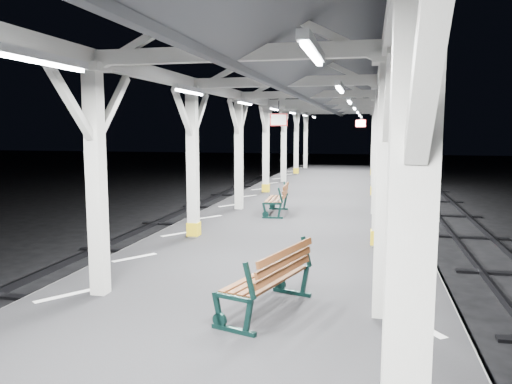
% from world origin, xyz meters
% --- Properties ---
extents(ground, '(120.00, 120.00, 0.00)m').
position_xyz_m(ground, '(0.00, 0.00, 0.00)').
color(ground, black).
rests_on(ground, ground).
extents(platform, '(6.00, 50.00, 1.00)m').
position_xyz_m(platform, '(0.00, 0.00, 0.50)').
color(platform, black).
rests_on(platform, ground).
extents(hazard_stripes_left, '(1.00, 48.00, 0.01)m').
position_xyz_m(hazard_stripes_left, '(-2.45, 0.00, 1.00)').
color(hazard_stripes_left, silver).
rests_on(hazard_stripes_left, platform).
extents(hazard_stripes_right, '(1.00, 48.00, 0.01)m').
position_xyz_m(hazard_stripes_right, '(2.45, 0.00, 1.00)').
color(hazard_stripes_right, silver).
rests_on(hazard_stripes_right, platform).
extents(track_left, '(2.20, 60.00, 0.16)m').
position_xyz_m(track_left, '(-5.00, 0.00, 0.08)').
color(track_left, '#2D2D33').
rests_on(track_left, ground).
extents(canopy, '(5.40, 49.00, 4.65)m').
position_xyz_m(canopy, '(0.00, -0.01, 4.56)').
color(canopy, silver).
rests_on(canopy, platform).
extents(bench_near, '(1.06, 1.76, 0.90)m').
position_xyz_m(bench_near, '(0.61, -2.20, 1.48)').
color(bench_near, black).
rests_on(bench_near, platform).
extents(bench_mid, '(0.70, 1.62, 0.86)m').
position_xyz_m(bench_mid, '(-0.66, 5.38, 1.46)').
color(bench_mid, black).
rests_on(bench_mid, platform).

